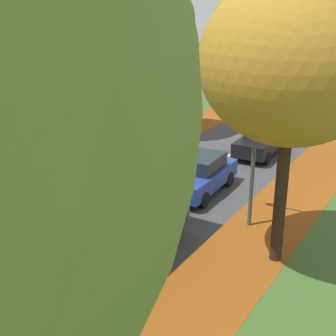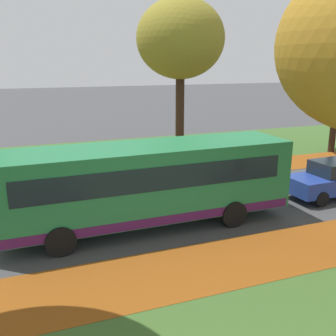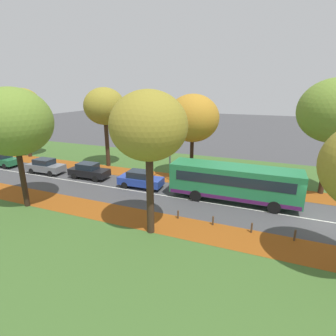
{
  "view_description": "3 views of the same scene",
  "coord_description": "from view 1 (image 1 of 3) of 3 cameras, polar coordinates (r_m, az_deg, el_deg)",
  "views": [
    {
      "loc": [
        9.51,
        -1.82,
        7.83
      ],
      "look_at": [
        1.06,
        11.95,
        1.95
      ],
      "focal_mm": 50.0,
      "sensor_mm": 36.0,
      "label": 1
    },
    {
      "loc": [
        13.85,
        2.01,
        5.81
      ],
      "look_at": [
        0.99,
        6.92,
        2.05
      ],
      "focal_mm": 42.0,
      "sensor_mm": 36.0,
      "label": 2
    },
    {
      "loc": [
        -19.62,
        3.48,
        9.02
      ],
      "look_at": [
        0.6,
        11.68,
        2.38
      ],
      "focal_mm": 28.0,
      "sensor_mm": 36.0,
      "label": 3
    }
  ],
  "objects": [
    {
      "name": "bus",
      "position": [
        13.01,
        -13.48,
        -8.7
      ],
      "size": [
        2.74,
        10.42,
        2.98
      ],
      "color": "#237A47",
      "rests_on": "ground"
    },
    {
      "name": "streetlamp_right",
      "position": [
        16.32,
        9.54,
        5.19
      ],
      "size": [
        1.89,
        0.28,
        6.0
      ],
      "color": "#47474C",
      "rests_on": "ground"
    },
    {
      "name": "car_green_fourth_in_line",
      "position": [
        36.97,
        18.07,
        8.08
      ],
      "size": [
        1.86,
        4.24,
        1.62
      ],
      "color": "#1E6038",
      "rests_on": "ground"
    },
    {
      "name": "tree_left_far",
      "position": [
        39.15,
        9.02,
        17.85
      ],
      "size": [
        4.41,
        4.41,
        8.56
      ],
      "color": "#382619",
      "rests_on": "ground"
    },
    {
      "name": "grass_verge_left",
      "position": [
        29.79,
        -8.79,
        4.53
      ],
      "size": [
        12.0,
        90.0,
        0.01
      ],
      "primitive_type": "cube",
      "color": "#3D6028",
      "rests_on": "ground"
    },
    {
      "name": "bollard_sixth",
      "position": [
        18.66,
        -16.68,
        -4.64
      ],
      "size": [
        0.12,
        0.12,
        0.63
      ],
      "primitive_type": "cylinder",
      "color": "#4C3823",
      "rests_on": "ground"
    },
    {
      "name": "tree_left_distant",
      "position": [
        50.5,
        14.27,
        18.26
      ],
      "size": [
        4.63,
        4.63,
        8.94
      ],
      "color": "#422D1E",
      "rests_on": "ground"
    },
    {
      "name": "tree_right_near",
      "position": [
        13.57,
        14.95,
        12.37
      ],
      "size": [
        5.23,
        5.23,
        8.55
      ],
      "color": "black",
      "rests_on": "ground"
    },
    {
      "name": "leaf_litter_left",
      "position": [
        22.6,
        -9.56,
        -0.54
      ],
      "size": [
        2.8,
        60.0,
        0.0
      ],
      "primitive_type": "cube",
      "color": "#8C4714",
      "rests_on": "grass_verge_left"
    },
    {
      "name": "tree_left_mid",
      "position": [
        27.79,
        -2.65,
        17.56
      ],
      "size": [
        5.53,
        5.53,
        9.17
      ],
      "color": "black",
      "rests_on": "ground"
    },
    {
      "name": "car_black_following",
      "position": [
        25.13,
        11.34,
        3.39
      ],
      "size": [
        1.86,
        4.24,
        1.62
      ],
      "color": "black",
      "rests_on": "ground"
    },
    {
      "name": "road_centre_line",
      "position": [
        25.06,
        7.58,
        1.62
      ],
      "size": [
        0.12,
        80.0,
        0.01
      ],
      "primitive_type": "cube",
      "color": "silver",
      "rests_on": "ground"
    },
    {
      "name": "car_blue_lead",
      "position": [
        19.84,
        4.01,
        -0.77
      ],
      "size": [
        1.9,
        4.26,
        1.62
      ],
      "color": "#233D9E",
      "rests_on": "ground"
    },
    {
      "name": "car_grey_third_in_line",
      "position": [
        30.36,
        14.42,
        6.0
      ],
      "size": [
        1.9,
        4.26,
        1.62
      ],
      "color": "slate",
      "rests_on": "ground"
    },
    {
      "name": "leaf_litter_right",
      "position": [
        18.32,
        12.96,
        -5.82
      ],
      "size": [
        2.8,
        60.0,
        0.0
      ],
      "primitive_type": "cube",
      "color": "#8C4714",
      "rests_on": "grass_verge_right"
    }
  ]
}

